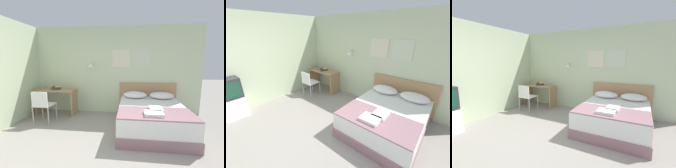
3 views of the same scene
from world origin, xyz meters
The scene contains 15 objects.
ground_plane centered at (0.00, 0.00, 0.00)m, with size 24.00×24.00×0.00m, color gray.
wall_back centered at (0.01, 2.72, 1.33)m, with size 5.41×0.31×2.65m.
wall_left centered at (-2.34, -0.15, 1.32)m, with size 0.06×5.69×2.65m.
bed centered at (1.15, 1.65, 0.28)m, with size 1.55×1.97×0.57m.
headboard centered at (1.15, 2.66, 0.48)m, with size 1.67×0.06×0.97m.
pillow_left centered at (0.79, 2.36, 0.66)m, with size 0.66×0.44×0.18m.
pillow_right centered at (1.52, 2.36, 0.66)m, with size 0.66×0.44×0.18m.
throw_blanket centered at (1.15, 1.08, 0.58)m, with size 1.51×0.79×0.02m.
folded_towel_near_foot centered at (1.18, 1.21, 0.63)m, with size 0.26×0.35×0.06m.
folded_towel_mid_bed centered at (1.10, 0.94, 0.63)m, with size 0.35×0.29×0.06m.
desk centered at (-1.59, 2.33, 0.53)m, with size 1.16×0.51×0.77m.
desk_chair centered at (-1.62, 1.65, 0.52)m, with size 0.46×0.46×0.85m.
fruit_bowl centered at (-1.61, 2.37, 0.81)m, with size 0.29×0.29×0.11m.
tv_stand centered at (-2.09, -0.47, 0.28)m, with size 0.40×0.55×0.56m.
television centered at (-2.08, -0.47, 0.82)m, with size 0.39×0.50×0.52m.
Camera 2 is at (2.02, -1.09, 2.18)m, focal length 22.00 mm.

